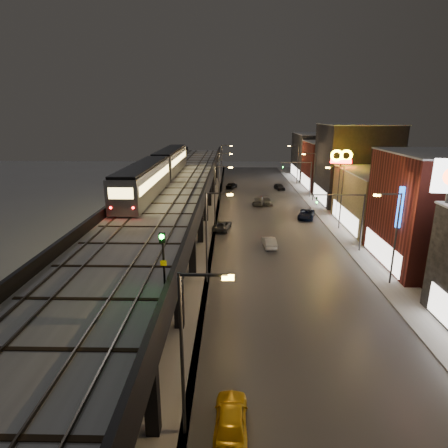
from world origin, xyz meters
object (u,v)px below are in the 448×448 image
object	(u,v)px
subway_train	(159,169)
car_far_white	(231,185)
car_mid_dark	(259,201)
car_onc_dark	(306,215)
car_mid_silver	(222,226)
car_near_white	(269,242)
rail_signal	(163,248)
car_taxi	(231,419)
sign_citgo	(448,195)
car_onc_red	(279,187)
car_onc_white	(266,201)

from	to	relation	value
subway_train	car_far_white	xyz separation A→B (m)	(10.12, 29.29, -7.79)
subway_train	car_mid_dark	bearing A→B (deg)	42.61
subway_train	car_onc_dark	distance (m)	23.69
car_mid_silver	car_near_white	bearing A→B (deg)	139.43
rail_signal	car_far_white	size ratio (longest dim) A/B	0.77
subway_train	car_far_white	bearing A→B (deg)	70.93
car_taxi	car_far_white	size ratio (longest dim) A/B	1.07
car_mid_dark	sign_citgo	xyz separation A→B (m)	(11.83, -37.41, 9.10)
subway_train	car_onc_red	size ratio (longest dim) A/B	9.77
car_near_white	car_mid_silver	bearing A→B (deg)	-53.91
rail_signal	car_mid_dark	distance (m)	48.65
car_mid_dark	car_onc_dark	xyz separation A→B (m)	(6.73, -9.38, -0.01)
subway_train	sign_citgo	xyz separation A→B (m)	(27.00, -23.45, 1.34)
car_mid_dark	car_onc_white	world-z (taller)	car_mid_dark
subway_train	car_near_white	xyz separation A→B (m)	(14.83, -8.71, -7.82)
car_mid_dark	car_far_white	world-z (taller)	car_mid_dark
car_far_white	car_onc_white	size ratio (longest dim) A/B	0.95
car_onc_white	car_onc_red	distance (m)	14.20
car_mid_dark	sign_citgo	world-z (taller)	sign_citgo
car_onc_dark	car_onc_white	world-z (taller)	car_onc_dark
subway_train	rail_signal	bearing A→B (deg)	-79.09
car_onc_red	sign_citgo	world-z (taller)	sign_citgo
car_mid_silver	car_onc_red	bearing A→B (deg)	-102.30
subway_train	car_onc_white	size ratio (longest dim) A/B	9.09
car_near_white	car_mid_dark	size ratio (longest dim) A/B	0.80
car_onc_white	sign_citgo	xyz separation A→B (m)	(10.51, -37.79, 9.19)
subway_train	car_near_white	world-z (taller)	subway_train
sign_citgo	car_near_white	bearing A→B (deg)	129.52
car_onc_white	sign_citgo	size ratio (longest dim) A/B	0.33
car_near_white	car_mid_dark	bearing A→B (deg)	-94.83
car_near_white	car_mid_silver	world-z (taller)	car_mid_silver
car_taxi	car_mid_dark	distance (m)	50.89
car_near_white	car_onc_white	size ratio (longest dim) A/B	0.93
car_mid_silver	car_onc_dark	bearing A→B (deg)	-145.49
subway_train	car_onc_red	distance (m)	35.55
car_far_white	car_onc_red	xyz separation A→B (m)	(10.42, -1.35, -0.02)
subway_train	car_far_white	size ratio (longest dim) A/B	9.55
car_near_white	rail_signal	bearing A→B (deg)	67.04
rail_signal	car_onc_dark	bearing A→B (deg)	67.68
car_mid_silver	car_onc_white	world-z (taller)	car_mid_silver
car_mid_dark	car_onc_white	bearing A→B (deg)	-150.78
car_near_white	sign_citgo	distance (m)	21.20
car_taxi	car_far_white	world-z (taller)	car_taxi
rail_signal	car_near_white	bearing A→B (deg)	71.00
subway_train	car_onc_dark	bearing A→B (deg)	11.80
subway_train	car_onc_red	bearing A→B (deg)	53.67
car_onc_red	car_mid_dark	bearing A→B (deg)	-124.09
car_onc_white	sign_citgo	distance (m)	40.29
rail_signal	car_far_white	xyz separation A→B (m)	(3.72, 62.49, -8.12)
car_mid_silver	car_far_white	world-z (taller)	car_far_white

